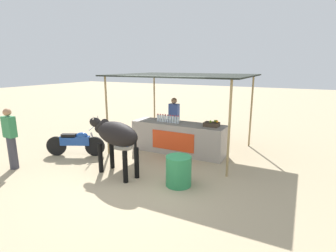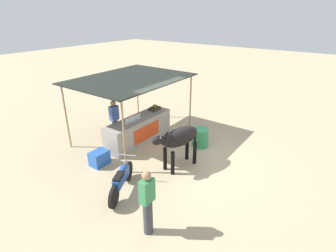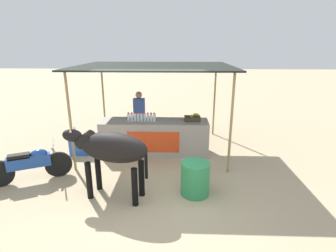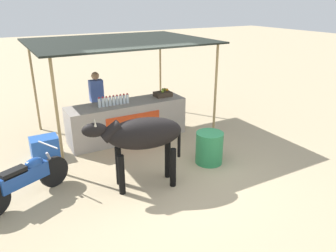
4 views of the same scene
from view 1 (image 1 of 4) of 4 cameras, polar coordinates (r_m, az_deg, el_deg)
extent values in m
plane|color=tan|center=(6.70, -5.98, -11.07)|extent=(60.00, 60.00, 0.00)
cube|color=#9E9389|center=(8.35, 2.26, -2.59)|extent=(3.00, 0.80, 0.96)
cube|color=red|center=(7.99, 1.00, -3.29)|extent=(1.40, 0.02, 0.58)
cube|color=black|center=(8.32, 3.27, 11.00)|extent=(4.20, 3.20, 0.04)
cylinder|color=#997F51|center=(8.25, -13.14, 2.15)|extent=(0.06, 0.06, 2.43)
cylinder|color=#997F51|center=(6.50, 13.17, -0.75)|extent=(0.06, 0.06, 2.43)
cylinder|color=#997F51|center=(10.57, -2.99, 4.82)|extent=(0.06, 0.06, 2.43)
cylinder|color=#997F51|center=(9.27, 17.65, 3.05)|extent=(0.06, 0.06, 2.43)
cylinder|color=silver|center=(8.48, -2.20, 1.77)|extent=(0.07, 0.07, 0.22)
cylinder|color=red|center=(8.46, -2.21, 2.60)|extent=(0.04, 0.04, 0.03)
cylinder|color=silver|center=(8.44, -1.67, 1.71)|extent=(0.07, 0.07, 0.22)
cylinder|color=red|center=(8.42, -1.67, 2.55)|extent=(0.04, 0.04, 0.03)
cylinder|color=silver|center=(8.40, -1.13, 1.66)|extent=(0.07, 0.07, 0.22)
cylinder|color=red|center=(8.37, -1.13, 2.50)|extent=(0.04, 0.04, 0.03)
cylinder|color=silver|center=(8.36, -0.59, 1.60)|extent=(0.07, 0.07, 0.22)
cylinder|color=red|center=(8.33, -0.59, 2.45)|extent=(0.04, 0.04, 0.03)
cylinder|color=silver|center=(8.32, -0.04, 1.55)|extent=(0.07, 0.07, 0.22)
cylinder|color=red|center=(8.29, -0.04, 2.39)|extent=(0.04, 0.04, 0.03)
cylinder|color=silver|center=(8.28, 0.51, 1.49)|extent=(0.07, 0.07, 0.22)
cylinder|color=red|center=(8.25, 0.52, 2.34)|extent=(0.04, 0.04, 0.03)
cylinder|color=silver|center=(8.24, 1.07, 1.43)|extent=(0.07, 0.07, 0.22)
cylinder|color=red|center=(8.21, 1.08, 2.28)|extent=(0.04, 0.04, 0.03)
cylinder|color=silver|center=(8.20, 1.64, 1.37)|extent=(0.07, 0.07, 0.22)
cylinder|color=red|center=(8.17, 1.64, 2.23)|extent=(0.04, 0.04, 0.03)
cylinder|color=silver|center=(8.16, 2.21, 1.31)|extent=(0.07, 0.07, 0.22)
cylinder|color=red|center=(8.13, 2.21, 2.17)|extent=(0.04, 0.04, 0.03)
cube|color=#3F3326|center=(7.88, 9.45, 0.35)|extent=(0.44, 0.32, 0.12)
sphere|color=orange|center=(7.86, 10.66, 0.92)|extent=(0.08, 0.08, 0.08)
sphere|color=#8CB22D|center=(7.91, 10.58, 1.00)|extent=(0.08, 0.08, 0.08)
sphere|color=#8CB22D|center=(7.84, 9.24, 0.94)|extent=(0.08, 0.08, 0.08)
sphere|color=#8CB22D|center=(7.96, 10.21, 1.08)|extent=(0.08, 0.08, 0.08)
sphere|color=orange|center=(7.94, 10.53, 1.04)|extent=(0.08, 0.08, 0.08)
cylinder|color=#383842|center=(9.23, 1.30, -1.31)|extent=(0.22, 0.22, 0.88)
cube|color=#3F59A5|center=(9.08, 1.32, 3.10)|extent=(0.34, 0.20, 0.56)
sphere|color=#A87A56|center=(9.02, 1.34, 5.54)|extent=(0.20, 0.20, 0.20)
cube|color=blue|center=(9.37, -9.58, -2.54)|extent=(0.60, 0.44, 0.48)
cylinder|color=#2D8C51|center=(6.14, 2.32, -9.75)|extent=(0.59, 0.59, 0.71)
ellipsoid|color=black|center=(6.59, -11.06, -1.70)|extent=(1.48, 0.83, 0.60)
cylinder|color=black|center=(7.07, -14.48, -6.72)|extent=(0.12, 0.12, 0.78)
cylinder|color=black|center=(7.27, -12.12, -6.03)|extent=(0.12, 0.12, 0.78)
cylinder|color=black|center=(6.33, -9.29, -8.82)|extent=(0.12, 0.12, 0.78)
cylinder|color=black|center=(6.55, -6.84, -7.97)|extent=(0.12, 0.12, 0.78)
cylinder|color=black|center=(7.03, -14.13, -0.04)|extent=(0.49, 0.34, 0.41)
ellipsoid|color=black|center=(7.26, -15.53, 0.77)|extent=(0.48, 0.31, 0.26)
cone|color=beige|center=(7.18, -15.97, 1.75)|extent=(0.05, 0.05, 0.10)
cone|color=beige|center=(7.25, -15.05, 1.92)|extent=(0.05, 0.05, 0.10)
cylinder|color=black|center=(6.17, -7.09, -5.17)|extent=(0.06, 0.06, 0.60)
ellipsoid|color=silver|center=(6.80, -10.14, -1.20)|extent=(0.45, 0.20, 0.32)
cylinder|color=black|center=(8.38, -15.62, -4.29)|extent=(0.57, 0.33, 0.60)
cylinder|color=black|center=(8.81, -23.12, -4.03)|extent=(0.57, 0.33, 0.60)
cube|color=#1E4799|center=(8.53, -19.56, -3.01)|extent=(0.89, 0.55, 0.28)
ellipsoid|color=#1E4799|center=(8.41, -18.24, -2.00)|extent=(0.41, 0.34, 0.20)
cube|color=black|center=(8.56, -20.76, -1.95)|extent=(0.47, 0.35, 0.10)
cylinder|color=#99999E|center=(8.25, -16.20, -0.43)|extent=(0.27, 0.51, 0.03)
cylinder|color=#99999E|center=(8.33, -15.84, -2.97)|extent=(0.20, 0.13, 0.49)
cylinder|color=#383842|center=(8.19, -30.71, -5.07)|extent=(0.22, 0.22, 0.88)
cube|color=#337F4C|center=(8.02, -31.30, -0.16)|extent=(0.34, 0.20, 0.56)
sphere|color=#A87A56|center=(7.95, -31.63, 2.58)|extent=(0.20, 0.20, 0.20)
camera|label=2|loc=(10.43, -60.06, 17.65)|focal=28.00mm
camera|label=3|loc=(2.80, -58.42, 12.10)|focal=28.00mm
camera|label=4|loc=(6.37, -65.08, 11.53)|focal=35.00mm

